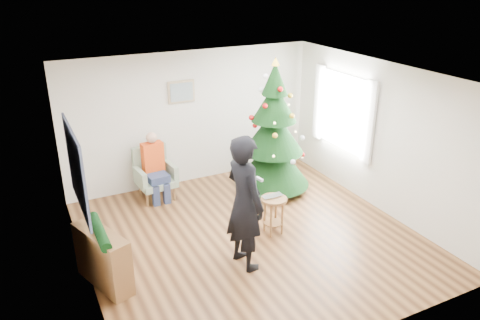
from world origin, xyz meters
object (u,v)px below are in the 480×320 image
christmas_tree (273,133)px  armchair (155,180)px  stool (273,215)px  standing_man (245,203)px  console (103,258)px

christmas_tree → armchair: bearing=162.1°
armchair → stool: bearing=-63.0°
stool → standing_man: size_ratio=0.32×
christmas_tree → armchair: (-2.12, 0.68, -0.80)m
armchair → standing_man: standing_man is taller
armchair → christmas_tree: bearing=-23.2°
armchair → console: size_ratio=0.97×
stool → standing_man: standing_man is taller
standing_man → christmas_tree: bearing=-47.4°
stool → armchair: size_ratio=0.65×
christmas_tree → console: bearing=-156.4°
christmas_tree → stool: size_ratio=4.08×
armchair → standing_man: (0.52, -2.65, 0.64)m
standing_man → console: size_ratio=1.98×
christmas_tree → console: size_ratio=2.56×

